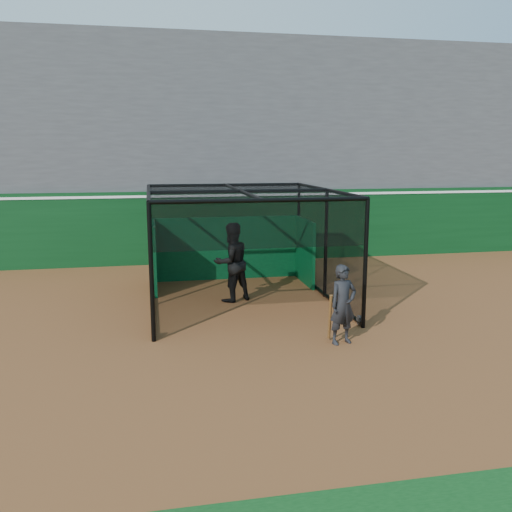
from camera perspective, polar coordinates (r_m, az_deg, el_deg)
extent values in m
plane|color=brown|center=(11.06, -4.11, -9.30)|extent=(120.00, 120.00, 0.00)
cube|color=#093614|center=(19.03, -7.32, 3.04)|extent=(50.00, 0.45, 2.50)
cube|color=white|center=(18.91, -7.40, 6.34)|extent=(50.00, 0.50, 0.08)
cube|color=#4C4C4F|center=(22.72, -8.17, 10.91)|extent=(50.00, 7.85, 7.75)
cube|color=#4C4C4F|center=(26.54, -8.87, 20.58)|extent=(50.00, 0.30, 1.20)
cube|color=#074B23|center=(16.44, -3.07, 0.83)|extent=(4.43, 0.10, 1.90)
cylinder|color=black|center=(11.58, -10.74, -7.96)|extent=(0.08, 0.22, 0.22)
cylinder|color=black|center=(12.43, 10.86, -6.65)|extent=(0.08, 0.22, 0.22)
cylinder|color=black|center=(16.37, -10.91, -2.40)|extent=(0.08, 0.22, 0.22)
cylinder|color=black|center=(16.99, 4.61, -1.75)|extent=(0.08, 0.22, 0.22)
imported|color=black|center=(13.96, -2.59, -0.66)|extent=(1.22, 1.11, 2.05)
imported|color=black|center=(11.01, 9.14, -5.07)|extent=(0.67, 0.53, 1.62)
cylinder|color=#593819|center=(11.05, 7.79, -6.39)|extent=(0.16, 0.38, 1.01)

